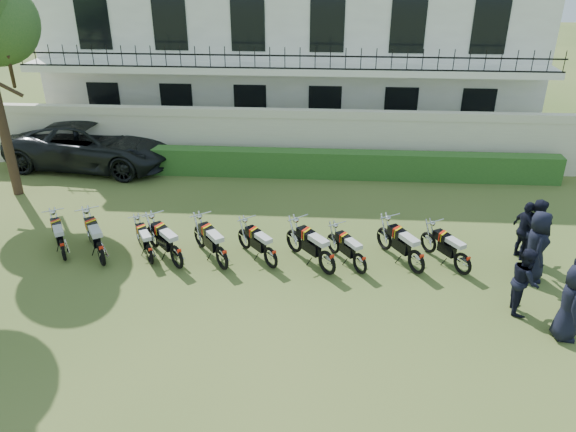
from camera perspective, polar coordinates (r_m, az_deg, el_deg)
name	(u,v)px	position (r m, az deg, el deg)	size (l,w,h in m)	color
ground	(261,283)	(14.55, -2.74, -6.79)	(100.00, 100.00, 0.00)	#3A5120
perimeter_wall	(284,139)	(21.24, -0.43, 7.86)	(30.00, 0.35, 2.30)	beige
hedge	(309,164)	(20.68, 2.19, 5.32)	(18.00, 0.60, 1.00)	#224A1A
building	(293,42)	(26.41, 0.55, 17.28)	(20.40, 9.60, 7.40)	white
motorcycle_0	(62,245)	(16.42, -21.99, -2.79)	(1.06, 1.67, 1.03)	black
motorcycle_1	(100,248)	(15.79, -18.53, -3.15)	(1.24, 1.84, 1.16)	black
motorcycle_2	(149,250)	(15.54, -13.92, -3.36)	(0.97, 1.58, 0.97)	black
motorcycle_3	(176,252)	(15.14, -11.29, -3.57)	(1.46, 1.63, 1.14)	black
motorcycle_4	(222,253)	(14.91, -6.75, -3.74)	(1.30, 1.72, 1.12)	black
motorcycle_5	(271,253)	(14.89, -1.78, -3.77)	(1.30, 1.50, 1.03)	black
motorcycle_6	(327,257)	(14.62, 4.01, -4.20)	(1.43, 1.68, 1.15)	black
motorcycle_7	(360,259)	(14.78, 7.34, -4.35)	(1.08, 1.56, 0.99)	black
motorcycle_8	(417,257)	(15.01, 12.96, -4.04)	(1.15, 1.84, 1.13)	black
motorcycle_9	(463,259)	(15.30, 17.38, -4.18)	(1.12, 1.66, 1.05)	black
suv	(93,144)	(22.80, -19.22, 6.92)	(2.92, 6.34, 1.76)	black
officer_0	(571,303)	(13.70, 26.80, -7.86)	(0.88, 0.57, 1.81)	black
officer_1	(525,280)	(14.23, 22.92, -6.05)	(0.81, 0.63, 1.66)	black
officer_3	(536,246)	(15.56, 23.90, -2.82)	(0.94, 0.61, 1.92)	black
officer_4	(536,230)	(16.54, 23.90, -1.31)	(0.87, 0.68, 1.79)	black
officer_5	(525,231)	(16.50, 22.95, -1.39)	(0.99, 0.41, 1.68)	black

